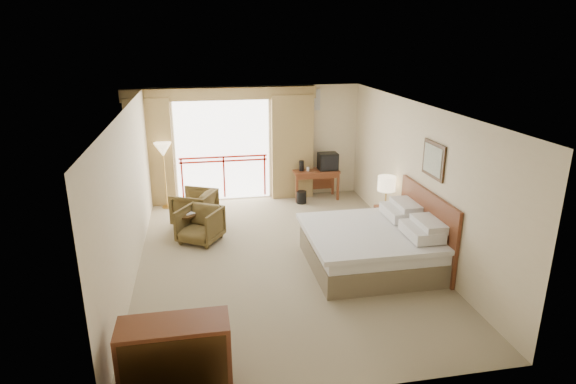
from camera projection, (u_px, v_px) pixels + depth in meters
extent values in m
plane|color=gray|center=(281.00, 257.00, 8.69)|extent=(7.00, 7.00, 0.00)
plane|color=white|center=(281.00, 108.00, 7.85)|extent=(7.00, 7.00, 0.00)
plane|color=beige|center=(256.00, 143.00, 11.53)|extent=(5.00, 0.00, 5.00)
plane|color=beige|center=(339.00, 286.00, 5.00)|extent=(5.00, 0.00, 5.00)
plane|color=beige|center=(130.00, 195.00, 7.83)|extent=(0.00, 7.00, 7.00)
plane|color=beige|center=(417.00, 179.00, 8.71)|extent=(0.00, 7.00, 7.00)
plane|color=white|center=(223.00, 151.00, 11.42)|extent=(2.40, 0.00, 2.40)
cube|color=#AA1C0E|center=(223.00, 161.00, 11.48)|extent=(2.09, 0.03, 0.04)
cube|color=#AA1C0E|center=(223.00, 157.00, 11.45)|extent=(2.09, 0.03, 0.04)
cube|color=#AA1C0E|center=(182.00, 179.00, 11.43)|extent=(0.04, 0.03, 1.00)
cube|color=#AA1C0E|center=(224.00, 177.00, 11.61)|extent=(0.04, 0.03, 1.00)
cube|color=#AA1C0E|center=(265.00, 175.00, 11.78)|extent=(0.04, 0.03, 1.00)
cube|color=olive|center=(151.00, 153.00, 11.00)|extent=(1.00, 0.26, 2.50)
cube|color=olive|center=(292.00, 147.00, 11.58)|extent=(1.00, 0.26, 2.50)
cube|color=olive|center=(221.00, 94.00, 10.91)|extent=(4.40, 0.22, 0.28)
cube|color=silver|center=(310.00, 100.00, 11.42)|extent=(0.50, 0.04, 0.50)
cube|color=brown|center=(370.00, 255.00, 8.32)|extent=(2.05, 2.00, 0.40)
cube|color=white|center=(371.00, 239.00, 8.23)|extent=(2.01, 1.96, 0.22)
cube|color=white|center=(368.00, 232.00, 8.18)|extent=(2.09, 2.06, 0.08)
cube|color=white|center=(422.00, 231.00, 7.84)|extent=(0.50, 0.75, 0.18)
cube|color=white|center=(400.00, 212.00, 8.68)|extent=(0.50, 0.75, 0.18)
cube|color=white|center=(430.00, 224.00, 7.83)|extent=(0.40, 0.70, 0.14)
cube|color=white|center=(407.00, 205.00, 8.67)|extent=(0.40, 0.70, 0.14)
cube|color=#592310|center=(426.00, 227.00, 8.36)|extent=(0.06, 2.10, 1.30)
cube|color=black|center=(434.00, 160.00, 7.99)|extent=(0.03, 0.72, 0.60)
cube|color=silver|center=(433.00, 160.00, 7.98)|extent=(0.01, 0.60, 0.48)
cube|color=#592310|center=(385.00, 220.00, 9.71)|extent=(0.39, 0.46, 0.53)
cylinder|color=tan|center=(385.00, 205.00, 9.66)|extent=(0.14, 0.14, 0.04)
cylinder|color=tan|center=(386.00, 196.00, 9.60)|extent=(0.03, 0.03, 0.37)
cylinder|color=#FFE5B2|center=(387.00, 184.00, 9.52)|extent=(0.35, 0.35, 0.29)
cube|color=black|center=(387.00, 209.00, 9.46)|extent=(0.20, 0.16, 0.08)
cube|color=#592310|center=(316.00, 171.00, 11.60)|extent=(1.10, 0.53, 0.05)
cube|color=#592310|center=(297.00, 189.00, 11.41)|extent=(0.05, 0.05, 0.68)
cube|color=#592310|center=(338.00, 187.00, 11.58)|extent=(0.05, 0.05, 0.68)
cube|color=#592310|center=(293.00, 183.00, 11.83)|extent=(0.05, 0.05, 0.68)
cube|color=#592310|center=(333.00, 181.00, 12.01)|extent=(0.05, 0.05, 0.68)
cube|color=#592310|center=(313.00, 179.00, 11.90)|extent=(1.01, 0.03, 0.50)
cube|color=#592310|center=(318.00, 177.00, 11.40)|extent=(1.01, 0.03, 0.11)
cube|color=black|center=(328.00, 161.00, 11.58)|extent=(0.45, 0.35, 0.41)
cube|color=black|center=(330.00, 163.00, 11.42)|extent=(0.41, 0.02, 0.33)
cylinder|color=black|center=(301.00, 166.00, 11.49)|extent=(0.13, 0.13, 0.25)
cylinder|color=white|center=(308.00, 169.00, 11.49)|extent=(0.08, 0.08, 0.10)
cylinder|color=black|center=(301.00, 197.00, 11.43)|extent=(0.30, 0.30, 0.30)
imported|color=#46381C|center=(196.00, 224.00, 10.24)|extent=(1.07, 1.06, 0.73)
imported|color=#46381C|center=(201.00, 241.00, 9.37)|extent=(1.01, 1.02, 0.68)
cylinder|color=black|center=(185.00, 215.00, 9.41)|extent=(0.45, 0.45, 0.04)
cylinder|color=black|center=(185.00, 226.00, 9.48)|extent=(0.05, 0.05, 0.45)
cylinder|color=black|center=(186.00, 236.00, 9.55)|extent=(0.32, 0.32, 0.03)
imported|color=white|center=(185.00, 214.00, 9.41)|extent=(0.25, 0.29, 0.02)
cylinder|color=tan|center=(168.00, 207.00, 11.19)|extent=(0.25, 0.25, 0.03)
cylinder|color=tan|center=(165.00, 180.00, 10.98)|extent=(0.03, 0.03, 1.33)
cone|color=#FFE5B2|center=(163.00, 150.00, 10.76)|extent=(0.39, 0.39, 0.31)
cube|color=#592310|center=(175.00, 354.00, 5.41)|extent=(1.24, 0.51, 0.82)
cube|color=black|center=(175.00, 369.00, 5.17)|extent=(1.13, 0.02, 0.72)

